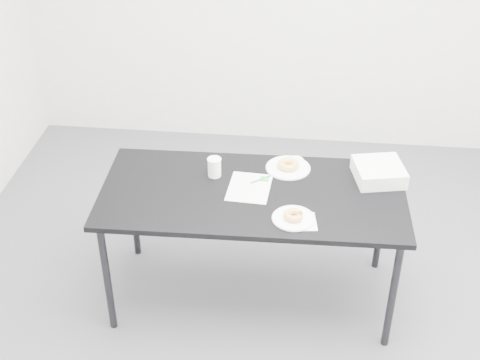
# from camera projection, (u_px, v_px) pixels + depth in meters

# --- Properties ---
(floor) EXTENTS (4.00, 4.00, 0.00)m
(floor) POSITION_uv_depth(u_px,v_px,m) (254.00, 302.00, 4.06)
(floor) COLOR #515257
(floor) RESTS_ON ground
(table) EXTENTS (1.71, 0.83, 0.77)m
(table) POSITION_uv_depth(u_px,v_px,m) (253.00, 200.00, 3.72)
(table) COLOR black
(table) RESTS_ON floor
(scorecard) EXTENTS (0.25, 0.31, 0.00)m
(scorecard) POSITION_uv_depth(u_px,v_px,m) (249.00, 187.00, 3.72)
(scorecard) COLOR white
(scorecard) RESTS_ON table
(logo_patch) EXTENTS (0.05, 0.05, 0.00)m
(logo_patch) POSITION_uv_depth(u_px,v_px,m) (264.00, 179.00, 3.79)
(logo_patch) COLOR green
(logo_patch) RESTS_ON scorecard
(pen) EXTENTS (0.11, 0.09, 0.01)m
(pen) POSITION_uv_depth(u_px,v_px,m) (261.00, 179.00, 3.78)
(pen) COLOR #0B7F6C
(pen) RESTS_ON scorecard
(napkin) EXTENTS (0.18, 0.18, 0.00)m
(napkin) POSITION_uv_depth(u_px,v_px,m) (301.00, 222.00, 3.46)
(napkin) COLOR white
(napkin) RESTS_ON table
(plate_near) EXTENTS (0.23, 0.23, 0.01)m
(plate_near) POSITION_uv_depth(u_px,v_px,m) (293.00, 218.00, 3.48)
(plate_near) COLOR white
(plate_near) RESTS_ON napkin
(donut_near) EXTENTS (0.11, 0.11, 0.04)m
(donut_near) POSITION_uv_depth(u_px,v_px,m) (294.00, 215.00, 3.47)
(donut_near) COLOR gold
(donut_near) RESTS_ON plate_near
(plate_far) EXTENTS (0.26, 0.26, 0.01)m
(plate_far) POSITION_uv_depth(u_px,v_px,m) (288.00, 168.00, 3.89)
(plate_far) COLOR white
(plate_far) RESTS_ON table
(donut_far) EXTENTS (0.14, 0.14, 0.04)m
(donut_far) POSITION_uv_depth(u_px,v_px,m) (288.00, 164.00, 3.87)
(donut_far) COLOR gold
(donut_far) RESTS_ON plate_far
(coffee_cup) EXTENTS (0.08, 0.08, 0.11)m
(coffee_cup) POSITION_uv_depth(u_px,v_px,m) (214.00, 167.00, 3.79)
(coffee_cup) COLOR white
(coffee_cup) RESTS_ON table
(cup_lid) EXTENTS (0.08, 0.08, 0.01)m
(cup_lid) POSITION_uv_depth(u_px,v_px,m) (296.00, 160.00, 3.95)
(cup_lid) COLOR white
(cup_lid) RESTS_ON table
(bakery_box) EXTENTS (0.31, 0.31, 0.09)m
(bakery_box) POSITION_uv_depth(u_px,v_px,m) (379.00, 172.00, 3.78)
(bakery_box) COLOR white
(bakery_box) RESTS_ON table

